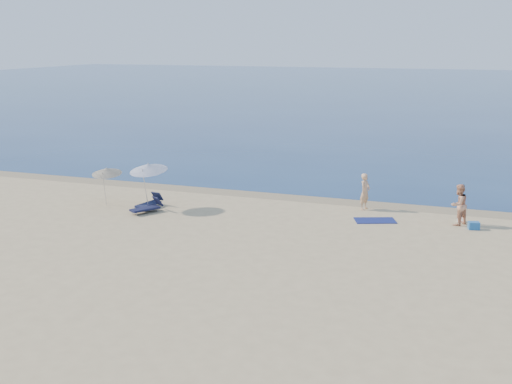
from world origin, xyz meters
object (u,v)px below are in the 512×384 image
person_right (459,205)px  umbrella_near (148,167)px  blue_cooler (474,226)px  person_left (365,192)px

person_right → umbrella_near: size_ratio=0.77×
person_right → blue_cooler: 1.19m
blue_cooler → umbrella_near: umbrella_near is taller
person_left → blue_cooler: bearing=-90.3°
person_left → person_right: size_ratio=0.95×
person_right → blue_cooler: person_right is taller
person_left → person_right: bearing=-87.5°
person_left → umbrella_near: 10.99m
person_right → umbrella_near: umbrella_near is taller
blue_cooler → umbrella_near: bearing=171.1°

